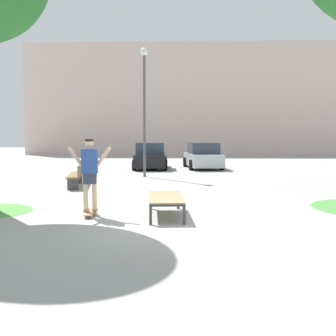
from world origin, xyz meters
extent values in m
plane|color=#999993|center=(0.00, 0.00, 0.00)|extent=(120.00, 120.00, 0.00)
cube|color=beige|center=(1.46, 33.94, 5.64)|extent=(34.92, 4.00, 11.28)
cube|color=#38383D|center=(-0.72, 1.64, 0.19)|extent=(0.06, 0.06, 0.38)
cube|color=#38383D|center=(-0.02, 1.69, 0.19)|extent=(0.06, 0.06, 0.38)
cube|color=#38383D|center=(-0.58, -0.19, 0.19)|extent=(0.06, 0.06, 0.38)
cube|color=#38383D|center=(0.11, -0.14, 0.19)|extent=(0.06, 0.06, 0.38)
cylinder|color=#38383D|center=(-0.65, 0.72, 0.41)|extent=(0.19, 1.90, 0.05)
cylinder|color=#38383D|center=(0.05, 0.78, 0.41)|extent=(0.19, 1.90, 0.05)
cylinder|color=#38383D|center=(-0.37, 1.67, 0.41)|extent=(0.76, 0.11, 0.05)
cylinder|color=#38383D|center=(-0.23, -0.17, 0.41)|extent=(0.76, 0.11, 0.05)
cube|color=#847051|center=(-0.30, 0.75, 0.45)|extent=(0.90, 1.95, 0.03)
cube|color=#9E754C|center=(-2.05, 0.69, 0.08)|extent=(0.27, 0.81, 0.02)
cylinder|color=silver|center=(-2.15, 0.97, 0.03)|extent=(0.03, 0.06, 0.06)
cylinder|color=silver|center=(-2.00, 0.98, 0.03)|extent=(0.03, 0.06, 0.06)
cylinder|color=silver|center=(-2.10, 0.41, 0.03)|extent=(0.03, 0.06, 0.06)
cylinder|color=silver|center=(-1.95, 0.42, 0.03)|extent=(0.03, 0.06, 0.06)
cylinder|color=beige|center=(-2.15, 0.68, 0.50)|extent=(0.11, 0.11, 0.82)
cube|color=#99704C|center=(-2.16, 0.73, 0.13)|extent=(0.12, 0.25, 0.07)
cylinder|color=beige|center=(-1.95, 0.70, 0.50)|extent=(0.11, 0.11, 0.82)
cube|color=#99704C|center=(-1.96, 0.75, 0.13)|extent=(0.12, 0.25, 0.07)
cube|color=#33384C|center=(-2.05, 0.69, 0.88)|extent=(0.32, 0.22, 0.24)
cube|color=#2D4C99|center=(-2.05, 0.69, 1.28)|extent=(0.38, 0.25, 0.56)
cylinder|color=beige|center=(-2.35, 0.67, 1.35)|extent=(0.40, 0.11, 0.52)
cylinder|color=beige|center=(-1.75, 0.72, 1.35)|extent=(0.40, 0.11, 0.52)
sphere|color=beige|center=(-2.05, 0.69, 1.69)|extent=(0.20, 0.20, 0.20)
cylinder|color=black|center=(-2.05, 0.69, 1.76)|extent=(0.19, 0.19, 0.05)
cube|color=black|center=(-1.74, 14.59, 0.51)|extent=(1.92, 4.28, 0.70)
cube|color=#2D3847|center=(-1.73, 14.44, 1.18)|extent=(1.67, 2.18, 0.64)
cylinder|color=black|center=(-2.66, 15.85, 0.30)|extent=(0.25, 0.61, 0.60)
cylinder|color=black|center=(-0.96, 15.94, 0.30)|extent=(0.25, 0.61, 0.60)
cylinder|color=black|center=(-2.52, 13.25, 0.30)|extent=(0.25, 0.61, 0.60)
cylinder|color=black|center=(-0.83, 13.34, 0.30)|extent=(0.25, 0.61, 0.60)
cube|color=#B7BABF|center=(1.29, 14.82, 0.51)|extent=(2.19, 4.37, 0.70)
cube|color=#2D3847|center=(1.31, 14.67, 1.18)|extent=(1.80, 2.27, 0.64)
cylinder|color=black|center=(0.29, 16.01, 0.30)|extent=(0.29, 0.62, 0.60)
cylinder|color=black|center=(1.98, 16.21, 0.30)|extent=(0.29, 0.62, 0.60)
cylinder|color=black|center=(0.60, 13.42, 0.30)|extent=(0.29, 0.62, 0.60)
cylinder|color=black|center=(2.29, 13.62, 0.30)|extent=(0.29, 0.62, 0.60)
cube|color=brown|center=(-3.86, 6.12, 0.43)|extent=(0.85, 2.44, 0.06)
cube|color=brown|center=(-3.66, 6.16, 0.65)|extent=(0.46, 2.37, 0.36)
cube|color=#424247|center=(-3.69, 5.18, 0.20)|extent=(0.38, 0.14, 0.40)
cube|color=#424247|center=(-4.03, 7.07, 0.20)|extent=(0.38, 0.14, 0.40)
cylinder|color=#4C4C51|center=(-1.64, 9.85, 2.75)|extent=(0.12, 0.12, 5.50)
sphere|color=silver|center=(-1.64, 9.85, 5.65)|extent=(0.36, 0.36, 0.36)
camera|label=1|loc=(0.06, -8.37, 1.83)|focal=42.62mm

